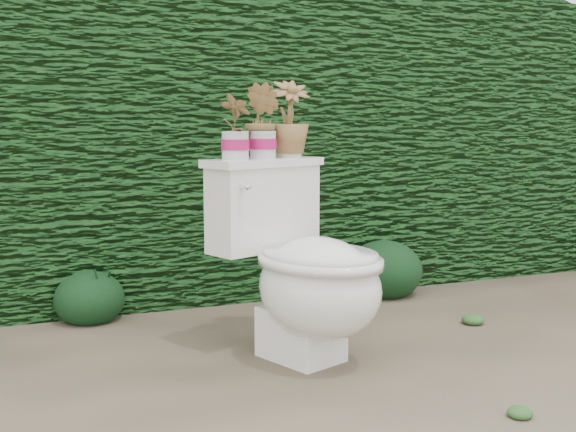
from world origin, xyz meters
name	(u,v)px	position (x,y,z in m)	size (l,w,h in m)	color
ground	(331,374)	(0.00, 0.00, 0.00)	(60.00, 60.00, 0.00)	#7D6E56
hedge	(211,143)	(0.00, 1.60, 0.80)	(8.00, 1.00, 1.60)	#215A1E
house_wall	(156,24)	(0.60, 6.00, 2.00)	(8.00, 3.50, 4.00)	silver
toilet	(305,270)	(-0.03, 0.19, 0.36)	(0.67, 0.80, 0.78)	white
potted_plant_left	(235,129)	(-0.25, 0.36, 0.89)	(0.12, 0.08, 0.24)	#298228
potted_plant_center	(263,123)	(-0.12, 0.41, 0.92)	(0.15, 0.12, 0.28)	#298228
potted_plant_right	(289,120)	(0.02, 0.46, 0.93)	(0.17, 0.17, 0.30)	#298228
liriope_clump_1	(89,293)	(-0.74, 1.07, 0.13)	(0.33, 0.33, 0.26)	#153C18
liriope_clump_2	(384,265)	(0.78, 1.01, 0.16)	(0.40, 0.40, 0.32)	#153C18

